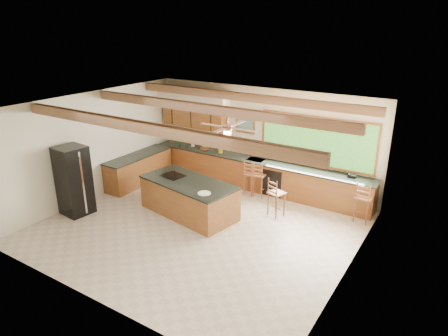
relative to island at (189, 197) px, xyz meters
The scene contains 9 objects.
ground 0.94m from the island, 35.98° to the right, with size 7.20×7.20×0.00m, color #C0B19F.
room_shell 1.84m from the island, 18.86° to the left, with size 7.27×6.54×3.02m.
counter_run 2.04m from the island, 94.29° to the left, with size 7.12×3.10×1.28m.
island is the anchor object (origin of this frame).
refrigerator 3.00m from the island, 148.49° to the right, with size 0.78×0.76×1.82m.
bar_stool_a 2.07m from the island, 68.18° to the left, with size 0.41×0.41×1.04m.
bar_stool_b 2.17m from the island, 61.98° to the left, with size 0.43×0.43×1.08m.
bar_stool_c 2.25m from the island, 28.17° to the left, with size 0.47×0.47×1.05m.
bar_stool_d 4.40m from the island, 25.71° to the left, with size 0.41×0.41×1.09m.
Camera 1 is at (5.19, -7.05, 4.77)m, focal length 32.00 mm.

